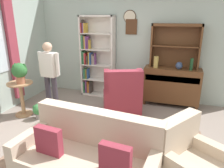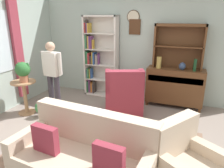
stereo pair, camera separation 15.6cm
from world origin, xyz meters
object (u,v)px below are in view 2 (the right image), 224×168
object	(u,v)px
plant_stand	(25,94)
potted_plant_small	(41,109)
couch_floral	(84,160)
vase_round	(182,66)
bookshelf	(98,57)
sideboard_hutch	(179,40)
coffee_table	(125,129)
bottle_wine	(195,65)
sideboard	(174,86)
wingback_chair	(124,98)
potted_plant_large	(23,70)
book_stack	(134,123)
person_reading	(52,72)
vase_tall	(159,63)

from	to	relation	value
plant_stand	potted_plant_small	bearing A→B (deg)	-5.89
couch_floral	vase_round	bearing A→B (deg)	70.71
bookshelf	sideboard_hutch	world-z (taller)	bookshelf
potted_plant_small	plant_stand	bearing A→B (deg)	174.11
coffee_table	bottle_wine	bearing A→B (deg)	63.51
sideboard	sideboard_hutch	size ratio (longest dim) A/B	1.18
wingback_chair	coffee_table	distance (m)	1.24
plant_stand	coffee_table	world-z (taller)	plant_stand
vase_round	wingback_chair	world-z (taller)	vase_round
potted_plant_large	plant_stand	bearing A→B (deg)	161.03
sideboard_hutch	wingback_chair	world-z (taller)	sideboard_hutch
book_stack	sideboard_hutch	bearing A→B (deg)	78.07
bookshelf	person_reading	xyz separation A→B (m)	(-0.54, -1.27, -0.13)
sideboard	coffee_table	size ratio (longest dim) A/B	1.63
bookshelf	couch_floral	bearing A→B (deg)	-69.30
couch_floral	potted_plant_large	world-z (taller)	potted_plant_large
vase_tall	potted_plant_large	world-z (taller)	vase_tall
sideboard	potted_plant_small	distance (m)	3.08
sideboard	book_stack	size ratio (longest dim) A/B	6.13
potted_plant_small	coffee_table	xyz separation A→B (m)	(2.01, -0.42, 0.16)
sideboard_hutch	bottle_wine	world-z (taller)	sideboard_hutch
sideboard	person_reading	distance (m)	2.84
person_reading	book_stack	distance (m)	2.30
bookshelf	potted_plant_large	distance (m)	1.95
coffee_table	vase_tall	bearing A→B (deg)	84.31
potted_plant_large	potted_plant_small	bearing A→B (deg)	-3.98
person_reading	book_stack	bearing A→B (deg)	-21.76
vase_tall	couch_floral	size ratio (longest dim) A/B	0.14
potted_plant_small	coffee_table	size ratio (longest dim) A/B	0.41
potted_plant_small	book_stack	bearing A→B (deg)	-10.42
wingback_chair	person_reading	distance (m)	1.68
potted_plant_small	coffee_table	distance (m)	2.06
sideboard_hutch	person_reading	bearing A→B (deg)	-153.02
sideboard_hutch	plant_stand	bearing A→B (deg)	-150.81
plant_stand	book_stack	distance (m)	2.61
sideboard	vase_round	size ratio (longest dim) A/B	7.65
book_stack	wingback_chair	bearing A→B (deg)	114.93
vase_tall	wingback_chair	world-z (taller)	vase_tall
potted_plant_large	coffee_table	bearing A→B (deg)	-10.60
bookshelf	book_stack	size ratio (longest dim) A/B	9.90
couch_floral	person_reading	distance (m)	2.48
potted_plant_small	vase_tall	bearing A→B (deg)	35.05
sideboard	potted_plant_small	bearing A→B (deg)	-147.91
plant_stand	book_stack	world-z (taller)	plant_stand
vase_round	potted_plant_large	bearing A→B (deg)	-153.70
couch_floral	potted_plant_small	world-z (taller)	couch_floral
couch_floral	book_stack	world-z (taller)	couch_floral
vase_round	couch_floral	xyz separation A→B (m)	(-1.00, -2.85, -0.69)
bookshelf	book_stack	world-z (taller)	bookshelf
sideboard	plant_stand	world-z (taller)	sideboard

